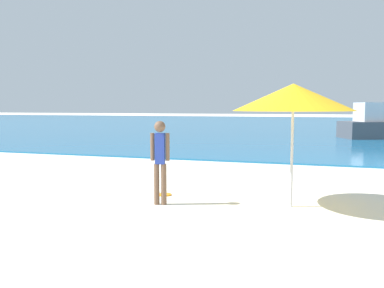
% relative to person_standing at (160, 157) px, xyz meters
% --- Properties ---
extents(water, '(160.00, 60.00, 0.06)m').
position_rel_person_standing_xyz_m(water, '(0.30, 36.09, -0.86)').
color(water, '#1E6B9E').
rests_on(water, ground).
extents(person_standing, '(0.36, 0.21, 1.57)m').
position_rel_person_standing_xyz_m(person_standing, '(0.00, 0.00, 0.00)').
color(person_standing, brown).
rests_on(person_standing, ground).
extents(frisbee, '(0.29, 0.29, 0.03)m').
position_rel_person_standing_xyz_m(frisbee, '(-0.22, 0.77, -0.88)').
color(frisbee, orange).
rests_on(frisbee, ground).
extents(beach_umbrella, '(2.17, 2.17, 2.24)m').
position_rel_person_standing_xyz_m(beach_umbrella, '(2.35, 0.57, 1.11)').
color(beach_umbrella, '#B7B7BC').
rests_on(beach_umbrella, ground).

